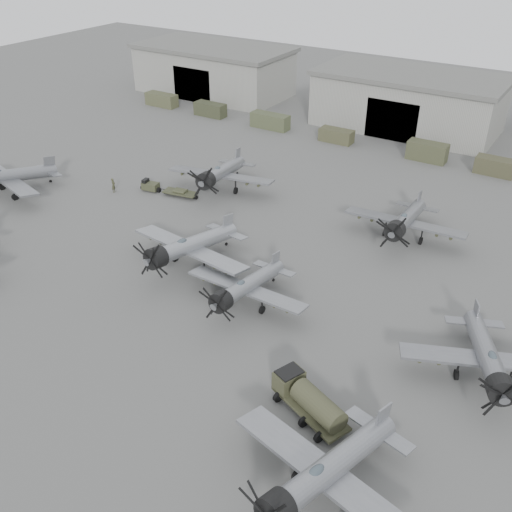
# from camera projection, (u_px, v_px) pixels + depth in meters

# --- Properties ---
(ground) EXTENTS (220.00, 220.00, 0.00)m
(ground) POSITION_uv_depth(u_px,v_px,m) (150.00, 333.00, 47.95)
(ground) COLOR #585856
(ground) RESTS_ON ground
(hangar_left) EXTENTS (29.00, 14.80, 8.70)m
(hangar_left) POSITION_uv_depth(u_px,v_px,m) (214.00, 70.00, 107.61)
(hangar_left) COLOR #9C9A92
(hangar_left) RESTS_ON ground
(hangar_center) EXTENTS (29.00, 14.80, 8.70)m
(hangar_center) POSITION_uv_depth(u_px,v_px,m) (408.00, 101.00, 90.33)
(hangar_center) COLOR #9C9A92
(hangar_center) RESTS_ON ground
(support_truck_0) EXTENTS (6.02, 2.20, 2.23)m
(support_truck_0) POSITION_uv_depth(u_px,v_px,m) (162.00, 100.00, 102.07)
(support_truck_0) COLOR #484B31
(support_truck_0) RESTS_ON ground
(support_truck_1) EXTENTS (5.56, 2.20, 2.22)m
(support_truck_1) POSITION_uv_depth(u_px,v_px,m) (210.00, 109.00, 97.17)
(support_truck_1) COLOR #363A26
(support_truck_1) RESTS_ON ground
(support_truck_2) EXTENTS (6.38, 2.20, 2.36)m
(support_truck_2) POSITION_uv_depth(u_px,v_px,m) (270.00, 121.00, 91.71)
(support_truck_2) COLOR #454B31
(support_truck_2) RESTS_ON ground
(support_truck_3) EXTENTS (5.13, 2.20, 1.96)m
(support_truck_3) POSITION_uv_depth(u_px,v_px,m) (336.00, 136.00, 86.46)
(support_truck_3) COLOR #45452D
(support_truck_3) RESTS_ON ground
(support_truck_4) EXTENTS (5.52, 2.20, 2.62)m
(support_truck_4) POSITION_uv_depth(u_px,v_px,m) (427.00, 152.00, 79.93)
(support_truck_4) COLOR #40432C
(support_truck_4) RESTS_ON ground
(support_truck_5) EXTENTS (5.07, 2.20, 2.24)m
(support_truck_5) POSITION_uv_depth(u_px,v_px,m) (495.00, 166.00, 75.83)
(support_truck_5) COLOR #403F29
(support_truck_5) RESTS_ON ground
(aircraft_near_2) EXTENTS (13.43, 12.09, 5.34)m
(aircraft_near_2) POSITION_uv_depth(u_px,v_px,m) (323.00, 474.00, 33.14)
(aircraft_near_2) COLOR gray
(aircraft_near_2) RESTS_ON ground
(aircraft_mid_0) EXTENTS (13.38, 12.04, 5.33)m
(aircraft_mid_0) POSITION_uv_depth(u_px,v_px,m) (4.00, 177.00, 69.65)
(aircraft_mid_0) COLOR gray
(aircraft_mid_0) RESTS_ON ground
(aircraft_mid_1) EXTENTS (13.52, 12.16, 5.38)m
(aircraft_mid_1) POSITION_uv_depth(u_px,v_px,m) (187.00, 247.00, 55.26)
(aircraft_mid_1) COLOR #969A9F
(aircraft_mid_1) RESTS_ON ground
(aircraft_mid_2) EXTENTS (11.60, 10.43, 4.66)m
(aircraft_mid_2) POSITION_uv_depth(u_px,v_px,m) (244.00, 288.00, 49.93)
(aircraft_mid_2) COLOR gray
(aircraft_mid_2) RESTS_ON ground
(aircraft_mid_3) EXTENTS (12.44, 11.26, 5.07)m
(aircraft_mid_3) POSITION_uv_depth(u_px,v_px,m) (488.00, 359.00, 41.75)
(aircraft_mid_3) COLOR gray
(aircraft_mid_3) RESTS_ON ground
(aircraft_far_0) EXTENTS (13.67, 12.30, 5.43)m
(aircraft_far_0) POSITION_uv_depth(u_px,v_px,m) (220.00, 173.00, 70.47)
(aircraft_far_0) COLOR gray
(aircraft_far_0) RESTS_ON ground
(aircraft_far_1) EXTENTS (12.97, 11.67, 5.18)m
(aircraft_far_1) POSITION_uv_depth(u_px,v_px,m) (405.00, 221.00, 60.07)
(aircraft_far_1) COLOR gray
(aircraft_far_1) RESTS_ON ground
(fuel_tanker) EXTENTS (6.59, 4.27, 2.42)m
(fuel_tanker) POSITION_uv_depth(u_px,v_px,m) (310.00, 399.00, 39.58)
(fuel_tanker) COLOR #3E3F29
(fuel_tanker) RESTS_ON ground
(tug_trailer) EXTENTS (7.54, 2.62, 1.49)m
(tug_trailer) POSITION_uv_depth(u_px,v_px,m) (162.00, 189.00, 71.18)
(tug_trailer) COLOR #3A3D27
(tug_trailer) RESTS_ON ground
(ground_crew) EXTENTS (0.67, 0.79, 1.83)m
(ground_crew) POSITION_uv_depth(u_px,v_px,m) (113.00, 185.00, 71.21)
(ground_crew) COLOR #40412A
(ground_crew) RESTS_ON ground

